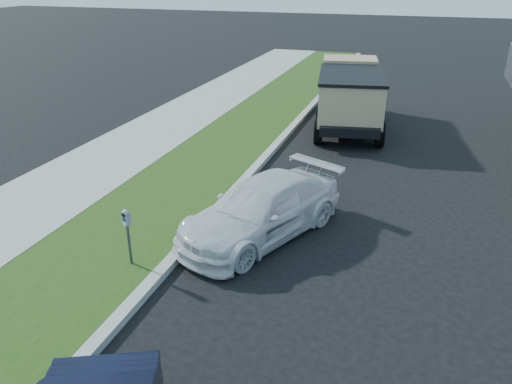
% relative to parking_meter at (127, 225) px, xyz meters
% --- Properties ---
extents(ground, '(120.00, 120.00, 0.00)m').
position_rel_parking_meter_xyz_m(ground, '(3.27, 1.19, -0.97)').
color(ground, black).
rests_on(ground, ground).
extents(streetside, '(6.12, 50.00, 0.15)m').
position_rel_parking_meter_xyz_m(streetside, '(-2.30, 3.19, -0.90)').
color(streetside, gray).
rests_on(streetside, ground).
extents(parking_meter, '(0.19, 0.16, 1.19)m').
position_rel_parking_meter_xyz_m(parking_meter, '(0.00, 0.00, 0.00)').
color(parking_meter, '#3F4247').
rests_on(parking_meter, ground).
extents(white_wagon, '(3.36, 4.63, 1.25)m').
position_rel_parking_meter_xyz_m(white_wagon, '(2.04, 2.21, -0.35)').
color(white_wagon, silver).
rests_on(white_wagon, ground).
extents(dump_truck, '(3.08, 5.98, 2.24)m').
position_rel_parking_meter_xyz_m(dump_truck, '(2.51, 11.24, 0.29)').
color(dump_truck, black).
rests_on(dump_truck, ground).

